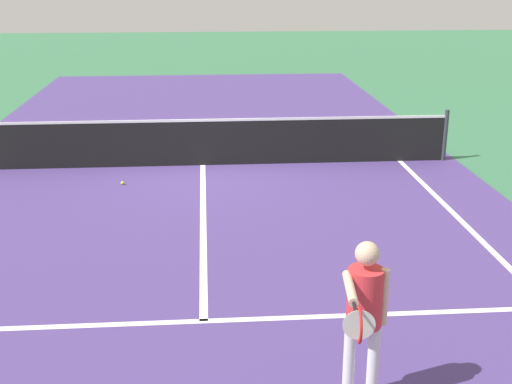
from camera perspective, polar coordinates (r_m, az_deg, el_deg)
The scene contains 8 objects.
ground_plane at distance 13.76m, azimuth -4.54°, elevation 2.29°, with size 60.00×60.00×0.00m, color #38724C.
court_surface_inbounds at distance 13.76m, azimuth -4.54°, elevation 2.29°, with size 10.62×24.40×0.00m, color #4C387A.
line_service_near at distance 7.82m, azimuth -4.46°, elevation -10.88°, with size 8.22×0.10×0.01m, color white.
line_center_service at distance 10.72m, azimuth -4.51°, elevation -2.47°, with size 0.10×6.40×0.01m, color white.
net at distance 13.63m, azimuth -4.60°, elevation 4.28°, with size 10.16×0.09×1.07m.
player_near at distance 6.10m, azimuth 9.20°, elevation -9.58°, with size 0.59×1.16×1.59m.
tennis_ball_mid_court at distance 8.54m, azimuth 8.52°, elevation -8.15°, with size 0.07×0.07×0.07m, color #CCE033.
tennis_ball_near_net at distance 12.71m, azimuth -11.29°, elevation 0.75°, with size 0.07×0.07×0.07m, color #CCE033.
Camera 1 is at (0.07, -13.21, 3.84)m, focal length 47.04 mm.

